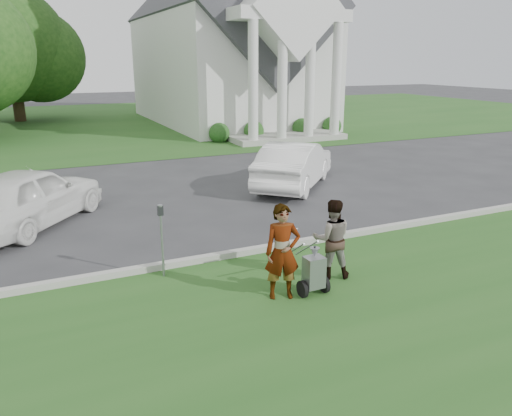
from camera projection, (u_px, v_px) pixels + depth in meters
ground at (238, 267)px, 10.50m from camera, size 120.00×120.00×0.00m
grass_strip at (312, 336)px, 7.88m from camera, size 80.00×7.00×0.01m
church_lawn at (85, 123)px, 33.99m from camera, size 80.00×30.00×0.01m
curb at (229, 255)px, 10.95m from camera, size 80.00×0.18×0.15m
church at (228, 31)px, 32.51m from camera, size 9.19×19.00×24.10m
tree_back at (11, 51)px, 33.63m from camera, size 9.61×7.60×8.89m
striping_cart at (313, 273)px, 9.15m from camera, size 0.56×1.09×1.01m
person_left at (282, 253)px, 8.91m from camera, size 0.73×0.59×1.76m
person_right at (332, 239)px, 9.80m from camera, size 0.95×0.85×1.60m
parking_meter_near at (161, 232)px, 9.76m from camera, size 0.11×0.10×1.51m
car_b at (28, 196)px, 12.88m from camera, size 4.36×4.81×1.59m
car_d at (294, 164)px, 16.90m from camera, size 4.43×4.52×1.55m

